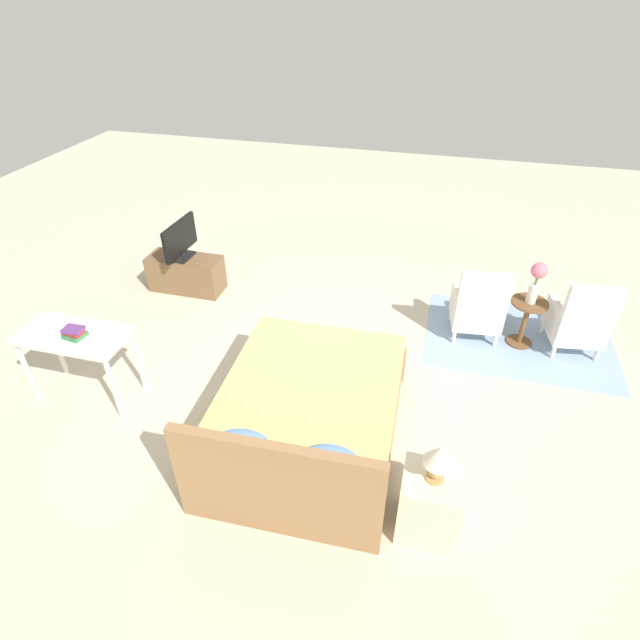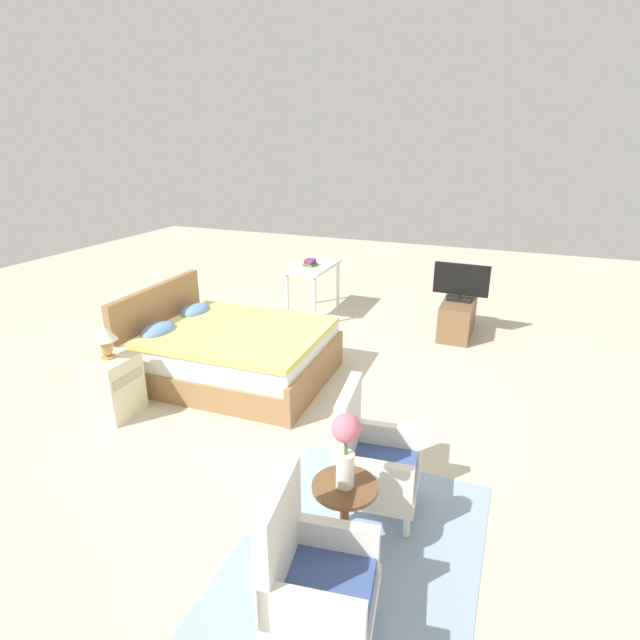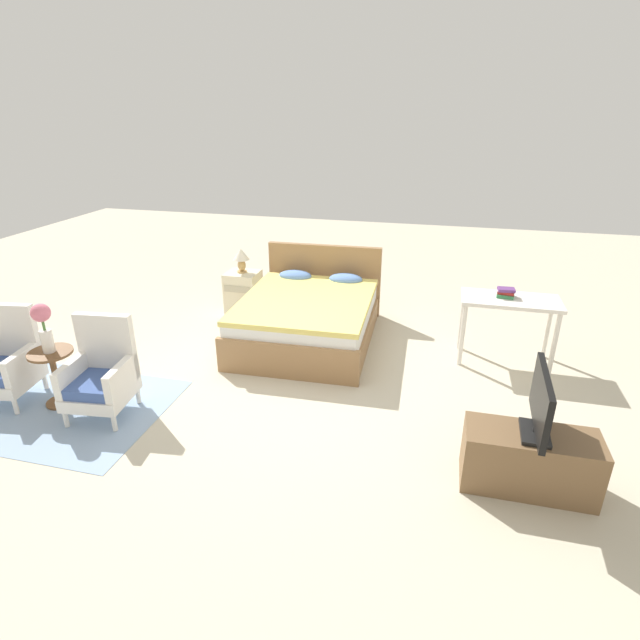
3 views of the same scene
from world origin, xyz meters
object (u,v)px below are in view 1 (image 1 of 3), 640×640
Objects in this scene: nightstand at (429,504)px; tv_flatscreen at (180,240)px; book_stack at (74,333)px; armchair_by_window_left at (578,322)px; vanity_desk at (76,344)px; armchair_by_window_right at (478,308)px; tv_stand at (186,273)px; side_table at (526,318)px; bed at (308,417)px; table_lamp at (439,459)px; flower_vase at (537,279)px.

tv_flatscreen reaches higher than nightstand.
book_stack is (3.33, -0.62, 0.51)m from nightstand.
armchair_by_window_left is 5.19m from vanity_desk.
armchair_by_window_left is 1.07m from armchair_by_window_right.
tv_stand is at bearing -89.98° from vanity_desk.
side_table is 2.85× the size of book_stack.
bed is at bearing 136.76° from tv_stand.
bed is 1.97× the size of vanity_desk.
side_table is (-0.53, 0.01, -0.03)m from armchair_by_window_right.
bed is 6.20× the size of table_lamp.
tv_flatscreen is (4.24, -0.13, 0.37)m from side_table.
tv_stand is 0.92× the size of vanity_desk.
flower_vase is 0.50× the size of tv_stand.
armchair_by_window_right is at bearing 178.17° from tv_flatscreen.
armchair_by_window_right is at bearing -125.24° from bed.
armchair_by_window_left reaches higher than book_stack.
armchair_by_window_left is (-2.50, -2.03, 0.08)m from bed.
flower_vase is 0.81× the size of nightstand.
tv_flatscreen is at bearing -1.78° from side_table.
armchair_by_window_right is 4.20m from book_stack.
side_table is 1.18× the size of flower_vase.
side_table is 2.80m from table_lamp.
side_table is 2.76m from nightstand.
armchair_by_window_left is 4.80m from tv_flatscreen.
table_lamp reaches higher than tv_stand.
nightstand is 0.51m from table_lamp.
book_stack is at bearing 91.62° from tv_flatscreen.
flower_vase is (0.54, 0.01, 0.47)m from armchair_by_window_left.
tv_flatscreen is (3.72, -0.12, 0.34)m from armchair_by_window_right.
armchair_by_window_left is at bearing -140.93° from bed.
tv_flatscreen is at bearing -1.42° from armchair_by_window_left.
tv_stand is at bearing -43.24° from bed.
vanity_desk is 5.27× the size of book_stack.
side_table is 0.78× the size of tv_flatscreen.
nightstand is 3.47m from vanity_desk.
nightstand is at bearing 82.96° from armchair_by_window_right.
bed is at bearing 54.76° from armchair_by_window_right.
bed reaches higher than armchair_by_window_right.
flower_vase is at bearing 14.04° from side_table.
bed is 2.28m from book_stack.
table_lamp is at bearing 62.22° from armchair_by_window_left.
book_stack is at bearing 23.16° from armchair_by_window_left.
flower_vase is 4.64m from book_stack.
armchair_by_window_left reaches higher than table_lamp.
nightstand is at bearing 72.05° from side_table.
flower_vase is 4.25m from tv_flatscreen.
tv_flatscreen is at bearing -2.49° from tv_stand.
tv_stand is 2.15m from vanity_desk.
armchair_by_window_right is at bearing -97.04° from nightstand.
book_stack is at bearing 25.63° from side_table.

